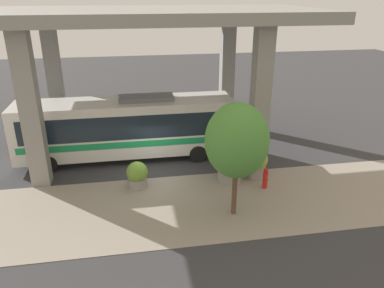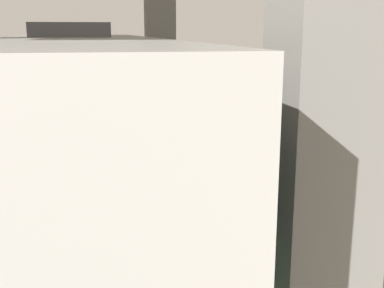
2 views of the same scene
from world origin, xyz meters
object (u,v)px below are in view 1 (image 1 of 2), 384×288
(bus, at_px, (126,126))
(street_tree_near, at_px, (237,141))
(fire_hydrant, at_px, (265,178))
(planter_front, at_px, (230,167))
(planter_back, at_px, (256,162))
(planter_middle, at_px, (137,175))

(bus, bearing_deg, street_tree_near, -146.40)
(fire_hydrant, relative_size, planter_front, 0.65)
(bus, distance_m, fire_hydrant, 8.49)
(planter_back, bearing_deg, bus, 61.19)
(planter_front, relative_size, street_tree_near, 0.33)
(planter_front, distance_m, planter_middle, 4.78)
(bus, bearing_deg, fire_hydrant, -125.98)
(bus, distance_m, street_tree_near, 8.42)
(bus, height_order, fire_hydrant, bus)
(planter_middle, height_order, street_tree_near, street_tree_near)
(planter_back, bearing_deg, street_tree_near, 147.33)
(planter_middle, bearing_deg, planter_front, -91.38)
(fire_hydrant, relative_size, street_tree_near, 0.22)
(planter_front, distance_m, planter_back, 1.46)
(fire_hydrant, relative_size, planter_back, 0.66)
(planter_middle, relative_size, street_tree_near, 0.27)
(fire_hydrant, relative_size, planter_middle, 0.80)
(bus, bearing_deg, planter_back, -118.81)
(planter_middle, distance_m, planter_back, 6.23)
(planter_back, distance_m, street_tree_near, 4.68)
(planter_front, bearing_deg, street_tree_near, 168.35)
(fire_hydrant, bearing_deg, street_tree_near, 132.29)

